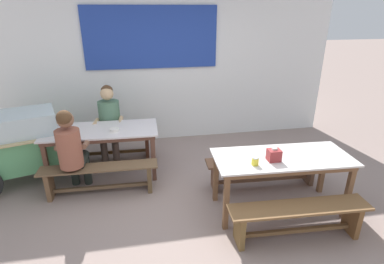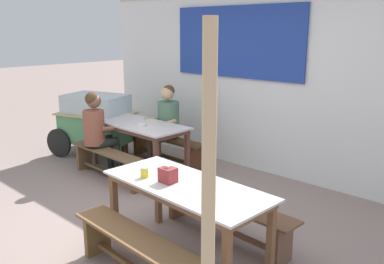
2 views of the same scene
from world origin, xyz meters
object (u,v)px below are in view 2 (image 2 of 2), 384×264
Objects in this scene: person_center_facing at (166,120)px; condiment_jar at (145,172)px; dining_table_near at (186,192)px; bench_near_front at (139,252)px; tissue_box at (168,175)px; person_left_back_turned at (98,128)px; wooden_support_post at (208,212)px; bench_near_back at (225,212)px; bench_far_back at (166,145)px; soup_bowl at (141,125)px; food_cart at (96,120)px; dining_table_far at (138,128)px; bench_far_front at (109,161)px.

condiment_jar is (1.74, -1.94, 0.08)m from person_center_facing.
bench_near_front is (-0.03, -0.55, -0.39)m from dining_table_near.
tissue_box is at bearing -153.41° from dining_table_near.
tissue_box is (-0.15, -0.08, 0.15)m from dining_table_near.
person_left_back_turned is 0.57× the size of wooden_support_post.
bench_near_back is 2.65m from person_left_back_turned.
wooden_support_post is (1.00, -0.86, 0.42)m from dining_table_near.
dining_table_near is at bearing -39.88° from bench_far_back.
condiment_jar is 1.61m from wooden_support_post.
food_cart is at bearing 174.07° from soup_bowl.
person_center_facing reaches higher than dining_table_far.
bench_near_back is at bearing -5.14° from bench_far_front.
person_left_back_turned is 0.97× the size of person_center_facing.
dining_table_far is at bearing -91.31° from bench_far_back.
bench_far_back and bench_far_front have the same top height.
dining_table_near is 10.41× the size of tissue_box.
bench_far_front and bench_near_back have the same top height.
person_left_back_turned reaches higher than bench_near_front.
wooden_support_post is (3.04, -2.07, 0.32)m from soup_bowl.
person_center_facing is (0.09, 0.50, 0.05)m from dining_table_far.
bench_near_back is 0.76× the size of wooden_support_post.
dining_table_far is 2.59m from dining_table_near.
bench_far_back is (0.01, 0.55, -0.38)m from dining_table_far.
dining_table_near is at bearing 26.59° from tissue_box.
wooden_support_post is (3.15, -2.67, 0.37)m from person_center_facing.
dining_table_far is at bearing 54.65° from person_left_back_turned.
person_center_facing reaches higher than person_left_back_turned.
bench_near_back is 0.84m from tissue_box.
dining_table_far is 2.91m from bench_near_front.
bench_near_back is 2.21m from soup_bowl.
soup_bowl reaches higher than dining_table_far.
dining_table_far and dining_table_near have the same top height.
food_cart is at bearing 166.94° from bench_near_back.
person_center_facing reaches higher than bench_near_front.
bench_far_back is 2.89m from tissue_box.
condiment_jar is at bearing -38.33° from dining_table_far.
wooden_support_post is at bearing -33.80° from dining_table_far.
bench_far_front is 0.95× the size of bench_near_back.
wooden_support_post is (1.41, -0.72, 0.29)m from condiment_jar.
bench_near_back is 10.24× the size of tissue_box.
bench_far_back is 1.10m from bench_far_front.
bench_far_front is 11.21× the size of soup_bowl.
bench_far_back is 0.94× the size of bench_near_back.
person_center_facing is (-2.12, 2.35, 0.43)m from bench_near_front.
person_left_back_turned is 0.67m from soup_bowl.
dining_table_far reaches higher than bench_near_front.
soup_bowl is at bearing 138.85° from bench_near_front.
bench_far_back is 15.49× the size of condiment_jar.
dining_table_far is 2.34m from condiment_jar.
soup_bowl is at bearing 145.77° from tissue_box.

